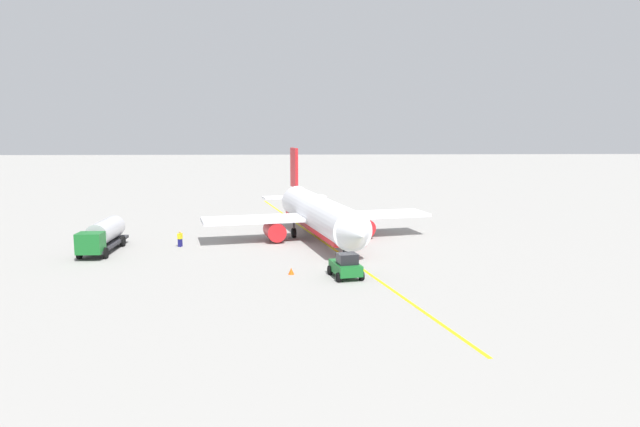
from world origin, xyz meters
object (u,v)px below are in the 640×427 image
(airplane, at_px, (319,215))
(safety_cone_nose, at_px, (291,271))
(fuel_tanker, at_px, (103,235))
(refueling_worker, at_px, (180,239))
(pushback_tug, at_px, (346,266))

(airplane, height_order, safety_cone_nose, airplane)
(fuel_tanker, xyz_separation_m, refueling_worker, (-2.32, 7.41, -0.90))
(fuel_tanker, bearing_deg, refueling_worker, 107.40)
(fuel_tanker, xyz_separation_m, pushback_tug, (11.58, 24.10, -0.71))
(refueling_worker, bearing_deg, airplane, 104.44)
(fuel_tanker, bearing_deg, pushback_tug, 64.33)
(airplane, height_order, refueling_worker, airplane)
(safety_cone_nose, bearing_deg, pushback_tug, 73.89)
(airplane, bearing_deg, refueling_worker, -75.56)
(fuel_tanker, height_order, safety_cone_nose, fuel_tanker)
(refueling_worker, distance_m, safety_cone_nose, 17.39)
(pushback_tug, distance_m, safety_cone_nose, 4.92)
(refueling_worker, bearing_deg, pushback_tug, 50.20)
(airplane, xyz_separation_m, fuel_tanker, (6.20, -22.45, -1.06))
(refueling_worker, bearing_deg, fuel_tanker, -72.60)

